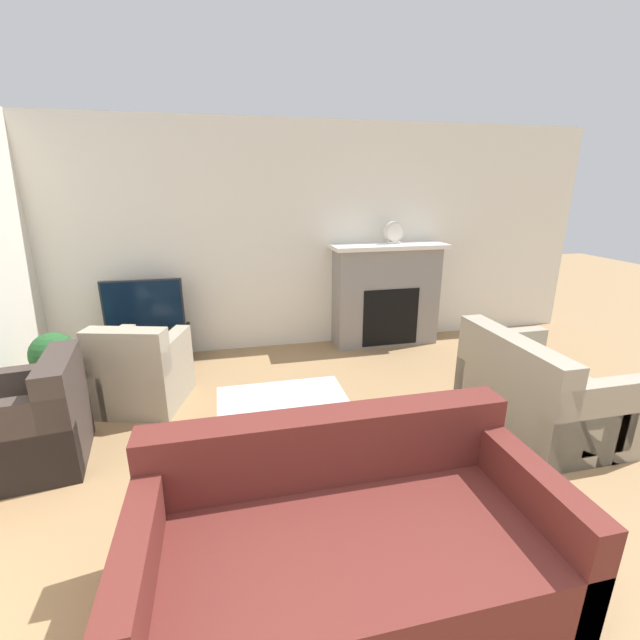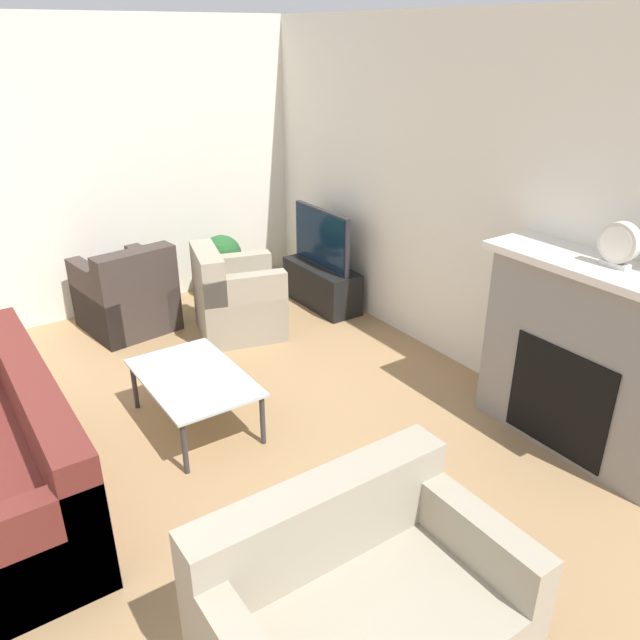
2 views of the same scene
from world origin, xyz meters
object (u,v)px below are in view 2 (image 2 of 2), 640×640
object	(u,v)px
tv	(322,238)
armchair_accent	(236,302)
couch_loveseat	(359,620)
potted_plant	(222,260)
armchair_by_window	(127,298)
mantel_clock	(619,244)
coffee_table	(194,381)

from	to	relation	value
tv	armchair_accent	xyz separation A→B (m)	(0.10, -1.01, -0.40)
couch_loveseat	potted_plant	distance (m)	4.33
armchair_accent	tv	bearing A→B (deg)	-69.13
tv	armchair_accent	world-z (taller)	tv
tv	couch_loveseat	size ratio (longest dim) A/B	0.68
armchair_by_window	mantel_clock	size ratio (longest dim) A/B	3.19
couch_loveseat	coffee_table	size ratio (longest dim) A/B	1.27
coffee_table	potted_plant	bearing A→B (deg)	148.85
tv	armchair_by_window	bearing A→B (deg)	-107.12
couch_loveseat	armchair_by_window	size ratio (longest dim) A/B	1.48
armchair_accent	potted_plant	distance (m)	0.85
couch_loveseat	mantel_clock	size ratio (longest dim) A/B	4.70
potted_plant	armchair_accent	bearing A→B (deg)	-18.50
armchair_by_window	potted_plant	size ratio (longest dim) A/B	1.26
couch_loveseat	potted_plant	bearing A→B (deg)	71.25
coffee_table	tv	bearing A→B (deg)	123.22
tv	armchair_accent	size ratio (longest dim) A/B	0.96
tv	armchair_by_window	distance (m)	1.92
tv	coffee_table	world-z (taller)	tv
potted_plant	mantel_clock	bearing A→B (deg)	12.37
couch_loveseat	armchair_accent	bearing A→B (deg)	71.19
tv	coffee_table	bearing A→B (deg)	-56.78
armchair_accent	mantel_clock	xyz separation A→B (m)	(2.86, 1.07, 1.12)
tv	couch_loveseat	xyz separation A→B (m)	(3.39, -2.14, -0.41)
armchair_by_window	coffee_table	xyz separation A→B (m)	(1.82, -0.14, 0.05)
couch_loveseat	coffee_table	bearing A→B (deg)	84.69
armchair_accent	coffee_table	bearing A→B (deg)	157.09
coffee_table	armchair_accent	bearing A→B (deg)	141.72
tv	coffee_table	distance (m)	2.34
armchair_by_window	coffee_table	bearing A→B (deg)	77.91
armchair_accent	mantel_clock	world-z (taller)	mantel_clock
armchair_by_window	potted_plant	bearing A→B (deg)	-179.29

